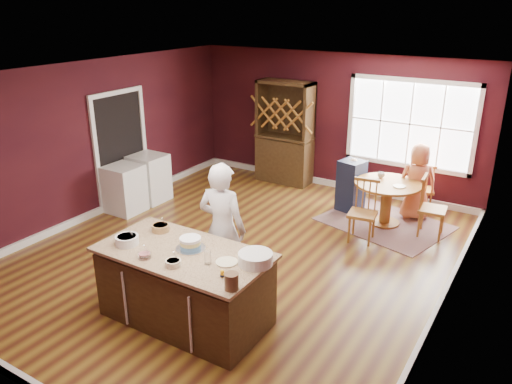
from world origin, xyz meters
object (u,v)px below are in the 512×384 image
at_px(kitchen_island, 185,287).
at_px(layer_cake, 190,243).
at_px(baker, 222,229).
at_px(dryer, 149,178).
at_px(dining_table, 387,195).
at_px(chair_east, 433,207).
at_px(toddler, 354,167).
at_px(hutch, 285,133).
at_px(chair_south, 363,211).
at_px(seated_woman, 417,182).
at_px(washer, 125,189).
at_px(high_chair, 351,185).
at_px(chair_north, 421,187).

distance_m(kitchen_island, layer_cake, 0.56).
bearing_deg(baker, dryer, -38.67).
distance_m(kitchen_island, baker, 0.90).
distance_m(dining_table, chair_east, 0.79).
distance_m(dining_table, toddler, 0.87).
bearing_deg(hutch, dining_table, -21.49).
bearing_deg(chair_south, toddler, 110.02).
height_order(kitchen_island, seated_woman, seated_woman).
bearing_deg(toddler, washer, -146.36).
xyz_separation_m(seated_woman, hutch, (-2.88, 0.47, 0.38)).
xyz_separation_m(chair_east, chair_south, (-0.90, -0.76, -0.01)).
relative_size(chair_east, chair_south, 1.01).
xyz_separation_m(high_chair, dryer, (-3.46, -1.55, -0.04)).
bearing_deg(hutch, high_chair, -22.72).
relative_size(chair_north, dryer, 1.06).
bearing_deg(high_chair, seated_woman, 28.01).
relative_size(dining_table, chair_south, 1.10).
xyz_separation_m(layer_cake, chair_east, (1.90, 3.80, -0.48)).
distance_m(layer_cake, chair_north, 4.95).
distance_m(chair_north, dryer, 5.04).
distance_m(kitchen_island, dining_table, 4.13).
bearing_deg(high_chair, chair_south, -46.21).
distance_m(chair_south, dryer, 4.11).
relative_size(chair_south, toddler, 3.89).
distance_m(baker, seated_woman, 4.01).
bearing_deg(toddler, kitchen_island, -95.36).
bearing_deg(chair_south, seated_woman, 62.60).
distance_m(chair_north, hutch, 2.96).
xyz_separation_m(chair_east, high_chair, (-1.53, 0.31, -0.02)).
bearing_deg(chair_north, seated_woman, 63.36).
relative_size(kitchen_island, toddler, 7.78).
height_order(dining_table, baker, baker).
height_order(seated_woman, dryer, seated_woman).
relative_size(kitchen_island, dining_table, 1.82).
height_order(dining_table, chair_north, chair_north).
distance_m(dining_table, dryer, 4.40).
bearing_deg(chair_east, dryer, 98.55).
xyz_separation_m(chair_south, hutch, (-2.41, 1.82, 0.55)).
height_order(high_chair, washer, high_chair).
xyz_separation_m(chair_east, washer, (-4.99, -1.88, -0.08)).
distance_m(chair_south, toddler, 1.37).
bearing_deg(chair_east, toddler, 69.38).
relative_size(dining_table, hutch, 0.52).
xyz_separation_m(chair_south, toddler, (-0.63, 1.18, 0.30)).
distance_m(kitchen_island, dryer, 4.04).
bearing_deg(baker, chair_north, -117.91).
bearing_deg(seated_woman, dryer, -4.86).
distance_m(chair_east, high_chair, 1.56).
relative_size(layer_cake, chair_south, 0.35).
height_order(dining_table, washer, washer).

